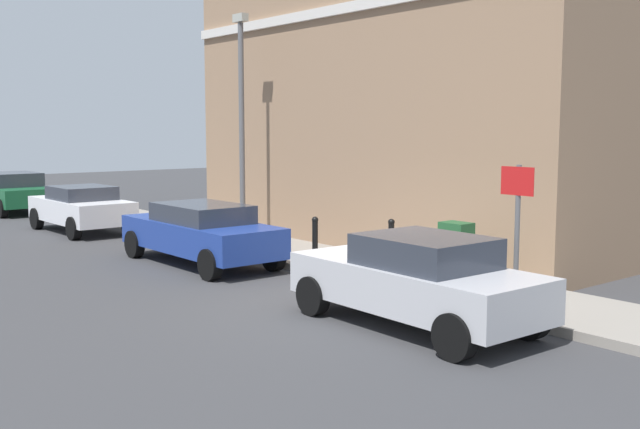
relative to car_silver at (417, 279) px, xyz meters
The scene contains 12 objects.
ground 2.04m from the car_silver, 82.45° to the left, with size 80.00×80.00×0.00m, color #38383A.
sidewalk 8.25m from the car_silver, 73.56° to the left, with size 2.25×30.00×0.15m, color gray.
corner_building 10.04m from the car_silver, 40.53° to the left, with size 7.12×12.12×9.75m.
car_silver is the anchor object (origin of this frame).
car_blue 6.66m from the car_silver, 88.90° to the left, with size 1.79×4.49×1.35m.
car_white 13.36m from the car_silver, 89.81° to the left, with size 1.88×3.97×1.34m.
car_green 19.95m from the car_silver, 89.69° to the left, with size 1.95×4.37×1.43m.
utility_cabinet 2.62m from the car_silver, 27.61° to the left, with size 0.46×0.61×1.15m.
bollard_near_cabinet 3.85m from the car_silver, 51.06° to the left, with size 0.14×0.14×1.04m.
bollard_far_kerb 4.50m from the car_silver, 71.14° to the left, with size 0.14×0.14×1.04m.
street_sign 1.87m from the car_silver, 26.26° to the right, with size 0.08×0.60×2.30m.
lamppost 9.16m from the car_silver, 74.03° to the left, with size 0.20×0.44×5.72m.
Camera 1 is at (-8.28, -9.43, 3.00)m, focal length 41.40 mm.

